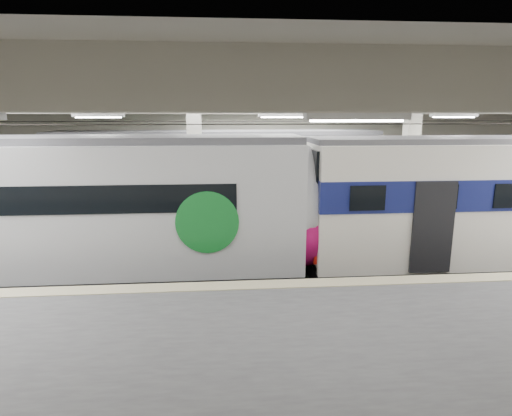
{
  "coord_description": "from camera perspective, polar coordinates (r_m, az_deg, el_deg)",
  "views": [
    {
      "loc": [
        -2.08,
        -12.53,
        4.98
      ],
      "look_at": [
        -0.96,
        1.0,
        2.0
      ],
      "focal_mm": 30.0,
      "sensor_mm": 36.0,
      "label": 1
    }
  ],
  "objects": [
    {
      "name": "station_hall",
      "position": [
        11.12,
        6.15,
        3.34
      ],
      "size": [
        36.0,
        24.0,
        5.75
      ],
      "color": "black",
      "rests_on": "ground"
    },
    {
      "name": "modern_emu",
      "position": [
        13.1,
        -16.16,
        -0.56
      ],
      "size": [
        13.54,
        2.8,
        4.38
      ],
      "color": "silver",
      "rests_on": "ground"
    },
    {
      "name": "older_rer",
      "position": [
        15.7,
        30.62,
        0.66
      ],
      "size": [
        12.99,
        2.87,
        4.31
      ],
      "color": "white",
      "rests_on": "ground"
    },
    {
      "name": "far_train",
      "position": [
        18.24,
        -5.19,
        3.67
      ],
      "size": [
        13.51,
        2.97,
        4.32
      ],
      "rotation": [
        0.0,
        0.0,
        0.02
      ],
      "color": "silver",
      "rests_on": "ground"
    }
  ]
}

